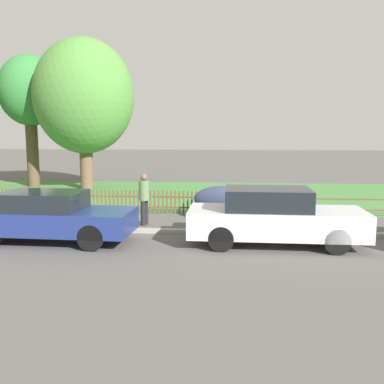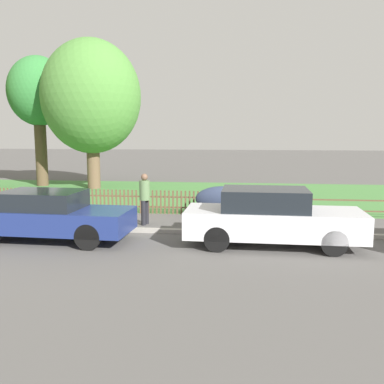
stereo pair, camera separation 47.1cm
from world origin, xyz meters
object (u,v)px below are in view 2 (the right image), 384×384
Objects in this scene: tree_far_left at (91,97)px; covered_motorcycle at (224,199)px; pedestrian_near_fence at (145,196)px; parked_car_black_saloon at (49,215)px; tree_mid_park at (38,93)px; parked_car_navy_estate at (271,217)px.

covered_motorcycle is at bearing -45.18° from tree_far_left.
pedestrian_near_fence reaches higher than covered_motorcycle.
tree_far_left is at bearing 105.61° from parked_car_black_saloon.
parked_car_black_saloon is 2.70× the size of pedestrian_near_fence.
tree_mid_park is (-5.81, 11.58, 4.33)m from parked_car_black_saloon.
tree_far_left is (-2.56, 10.79, 4.03)m from parked_car_black_saloon.
pedestrian_near_fence is at bearing 151.50° from parked_car_navy_estate.
tree_far_left is (-8.56, 10.64, 3.99)m from parked_car_navy_estate.
parked_car_navy_estate is 16.98m from tree_mid_park.
parked_car_black_saloon is at bearing -177.60° from parked_car_navy_estate.
parked_car_black_saloon is 0.63× the size of tree_mid_park.
parked_car_navy_estate is at bearing 3.74° from parked_car_black_saloon.
tree_mid_park reaches higher than parked_car_navy_estate.
parked_car_black_saloon is 11.80m from tree_far_left.
parked_car_navy_estate is at bearing -68.25° from covered_motorcycle.
tree_far_left is 10.40m from pedestrian_near_fence.
tree_far_left is at bearing 40.43° from pedestrian_near_fence.
parked_car_black_saloon reaches higher than covered_motorcycle.
parked_car_black_saloon is 5.84m from covered_motorcycle.
pedestrian_near_fence is at bearing -49.32° from tree_mid_park.
tree_mid_park is at bearing 142.41° from covered_motorcycle.
tree_far_left reaches higher than parked_car_navy_estate.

